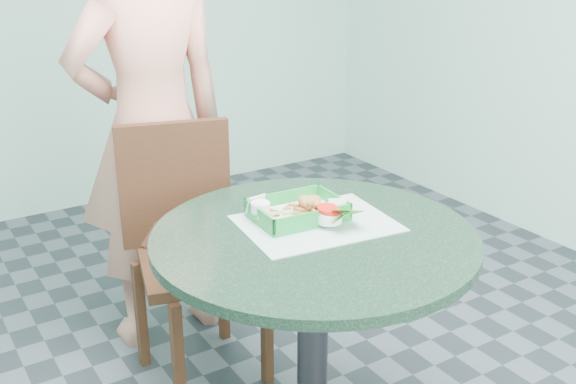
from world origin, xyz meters
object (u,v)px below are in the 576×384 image
food_basket (298,220)px  dining_chair (189,236)px  cafe_table (313,293)px  crab_sandwich (310,211)px  sauce_ramekin (261,214)px  diner_person (150,96)px

food_basket → dining_chair: bearing=101.4°
cafe_table → crab_sandwich: crab_sandwich is taller
dining_chair → sauce_ramekin: (0.00, -0.52, 0.27)m
crab_sandwich → sauce_ramekin: size_ratio=1.92×
cafe_table → crab_sandwich: size_ratio=8.56×
dining_chair → food_basket: bearing=-63.2°
diner_person → food_basket: diner_person is taller
dining_chair → diner_person: bearing=105.6°
diner_person → crab_sandwich: size_ratio=18.65×
dining_chair → crab_sandwich: 0.65m
sauce_ramekin → dining_chair: bearing=90.4°
dining_chair → crab_sandwich: bearing=-61.4°
food_basket → crab_sandwich: (0.02, -0.03, 0.03)m
dining_chair → diner_person: 0.54m
cafe_table → crab_sandwich: 0.24m
cafe_table → sauce_ramekin: bearing=124.0°
cafe_table → sauce_ramekin: sauce_ramekin is taller
crab_sandwich → sauce_ramekin: bearing=157.6°
diner_person → food_basket: 0.86m
crab_sandwich → sauce_ramekin: 0.14m
dining_chair → food_basket: dining_chair is taller
cafe_table → food_basket: (0.02, 0.11, 0.19)m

